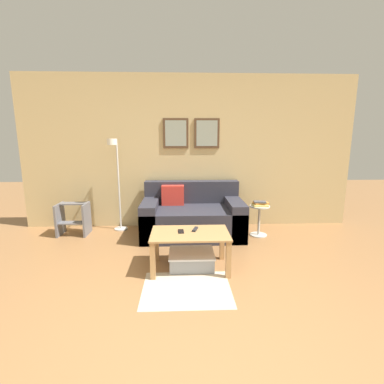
{
  "coord_description": "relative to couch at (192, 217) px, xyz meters",
  "views": [
    {
      "loc": [
        -0.13,
        -1.73,
        1.54
      ],
      "look_at": [
        0.01,
        1.74,
        0.85
      ],
      "focal_mm": 26.0,
      "sensor_mm": 36.0,
      "label": 1
    }
  ],
  "objects": [
    {
      "name": "remote_control",
      "position": [
        -0.01,
        -1.1,
        0.17
      ],
      "size": [
        0.08,
        0.16,
        0.02
      ],
      "primitive_type": "cube",
      "rotation": [
        0.0,
        0.0,
        -0.29
      ],
      "color": "#232328",
      "rests_on": "coffee_table"
    },
    {
      "name": "coffee_table",
      "position": [
        -0.07,
        -1.19,
        0.07
      ],
      "size": [
        0.91,
        0.56,
        0.45
      ],
      "color": "#AD7F4C",
      "rests_on": "ground_plane"
    },
    {
      "name": "wall_back",
      "position": [
        -0.04,
        0.49,
        0.99
      ],
      "size": [
        5.6,
        0.09,
        2.55
      ],
      "color": "tan",
      "rests_on": "ground_plane"
    },
    {
      "name": "book_stack",
      "position": [
        1.06,
        -0.11,
        0.23
      ],
      "size": [
        0.25,
        0.19,
        0.07
      ],
      "color": "#D8C666",
      "rests_on": "side_table"
    },
    {
      "name": "cell_phone",
      "position": [
        -0.18,
        -1.15,
        0.16
      ],
      "size": [
        0.07,
        0.14,
        0.01
      ],
      "primitive_type": "cube",
      "rotation": [
        0.0,
        0.0,
        0.06
      ],
      "color": "black",
      "rests_on": "coffee_table"
    },
    {
      "name": "area_rug",
      "position": [
        -0.12,
        -1.66,
        -0.29
      ],
      "size": [
        0.91,
        0.73,
        0.01
      ],
      "primitive_type": "cube",
      "color": "#C1B299",
      "rests_on": "ground_plane"
    },
    {
      "name": "step_stool",
      "position": [
        -1.89,
        0.06,
        -0.02
      ],
      "size": [
        0.45,
        0.35,
        0.51
      ],
      "color": "slate",
      "rests_on": "ground_plane"
    },
    {
      "name": "floor_lamp",
      "position": [
        -1.2,
        0.14,
        0.65
      ],
      "size": [
        0.22,
        0.48,
        1.51
      ],
      "color": "silver",
      "rests_on": "ground_plane"
    },
    {
      "name": "side_table",
      "position": [
        1.05,
        -0.1,
        -0.0
      ],
      "size": [
        0.31,
        0.31,
        0.48
      ],
      "color": "silver",
      "rests_on": "ground_plane"
    },
    {
      "name": "storage_bin",
      "position": [
        -0.05,
        -1.14,
        -0.2
      ],
      "size": [
        0.54,
        0.44,
        0.18
      ],
      "color": "gray",
      "rests_on": "ground_plane"
    },
    {
      "name": "couch",
      "position": [
        0.0,
        0.0,
        0.0
      ],
      "size": [
        1.56,
        0.94,
        0.81
      ],
      "color": "#2D2D38",
      "rests_on": "ground_plane"
    },
    {
      "name": "ground_plane",
      "position": [
        -0.04,
        -2.54,
        -0.29
      ],
      "size": [
        16.0,
        16.0,
        0.0
      ],
      "primitive_type": "plane",
      "color": "olive"
    }
  ]
}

